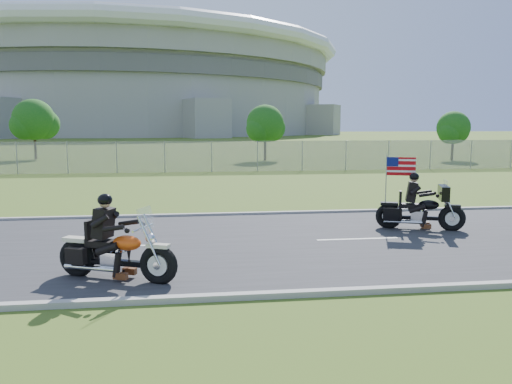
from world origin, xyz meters
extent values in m
plane|color=#3D551A|center=(0.00, 0.00, 0.00)|extent=(420.00, 420.00, 0.00)
cube|color=#28282B|center=(0.00, 0.00, 0.02)|extent=(120.00, 8.00, 0.04)
cube|color=#9E9B93|center=(0.00, 4.05, 0.05)|extent=(120.00, 0.18, 0.12)
cube|color=#9E9B93|center=(0.00, -4.05, 0.05)|extent=(120.00, 0.18, 0.12)
cube|color=gray|center=(-5.00, 20.00, 1.00)|extent=(60.00, 0.03, 2.00)
cylinder|color=#A3A099|center=(-20.00, 170.00, 10.00)|extent=(130.00, 130.00, 20.00)
cylinder|color=#605E5B|center=(-20.00, 170.00, 17.00)|extent=(132.00, 132.00, 4.00)
cylinder|color=#A3A099|center=(-20.00, 170.00, 23.00)|extent=(134.00, 134.00, 6.00)
torus|color=white|center=(-20.00, 170.00, 27.00)|extent=(140.40, 140.40, 4.40)
cylinder|color=#382316|center=(6.00, 30.00, 1.26)|extent=(0.22, 0.22, 2.52)
sphere|color=#1A5516|center=(6.00, 30.00, 3.15)|extent=(3.20, 3.20, 3.20)
sphere|color=#1A5516|center=(6.64, 30.48, 2.79)|extent=(2.40, 2.40, 2.40)
sphere|color=#1A5516|center=(5.44, 29.60, 2.70)|extent=(2.24, 2.24, 2.24)
cylinder|color=#382316|center=(-14.00, 34.00, 1.40)|extent=(0.22, 0.22, 2.80)
sphere|color=#1A5516|center=(-14.00, 34.00, 3.50)|extent=(3.60, 3.60, 3.60)
sphere|color=#1A5516|center=(-13.28, 34.54, 3.10)|extent=(2.70, 2.70, 2.70)
sphere|color=#1A5516|center=(-14.63, 33.55, 3.00)|extent=(2.52, 2.52, 2.52)
cylinder|color=#382316|center=(22.00, 28.00, 1.12)|extent=(0.22, 0.22, 2.24)
sphere|color=#1A5516|center=(22.00, 28.00, 2.80)|extent=(2.80, 2.80, 2.80)
sphere|color=#1A5516|center=(22.56, 28.42, 2.48)|extent=(2.10, 2.10, 2.10)
sphere|color=#1A5516|center=(21.51, 27.65, 2.40)|extent=(1.96, 1.96, 1.96)
torus|color=black|center=(-0.98, -3.07, 0.40)|extent=(0.79, 0.48, 0.78)
torus|color=black|center=(-2.63, -2.36, 0.40)|extent=(0.79, 0.48, 0.78)
ellipsoid|color=#E24C10|center=(-1.59, -2.80, 0.78)|extent=(0.68, 0.54, 0.30)
cube|color=black|center=(-2.10, -2.59, 0.74)|extent=(0.66, 0.52, 0.13)
cube|color=black|center=(-2.05, -2.61, 1.15)|extent=(0.40, 0.49, 0.58)
sphere|color=black|center=(-2.00, -2.63, 1.60)|extent=(0.37, 0.37, 0.28)
cube|color=silver|center=(-1.21, -2.97, 1.29)|extent=(0.23, 0.46, 0.42)
torus|color=black|center=(7.02, 0.71, 0.39)|extent=(0.78, 0.43, 0.76)
torus|color=black|center=(5.37, 1.29, 0.39)|extent=(0.78, 0.43, 0.76)
ellipsoid|color=black|center=(6.41, 0.92, 0.76)|extent=(0.65, 0.50, 0.29)
cube|color=black|center=(5.91, 1.10, 0.72)|extent=(0.63, 0.48, 0.12)
cube|color=black|center=(5.95, 1.09, 1.12)|extent=(0.37, 0.47, 0.56)
sphere|color=black|center=(6.00, 1.07, 1.56)|extent=(0.35, 0.35, 0.28)
cube|color=black|center=(6.78, 0.79, 1.12)|extent=(0.49, 0.85, 0.41)
cube|color=#B70C11|center=(5.73, 1.38, 1.84)|extent=(0.78, 0.29, 0.53)
camera|label=1|loc=(-0.34, -12.43, 3.04)|focal=35.00mm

